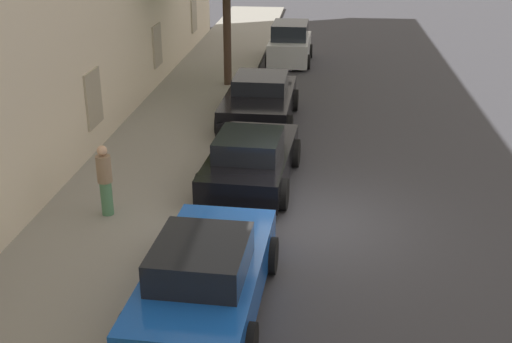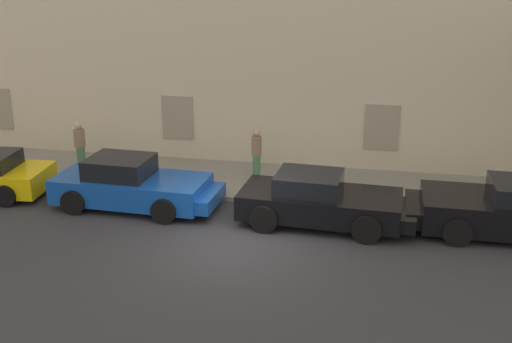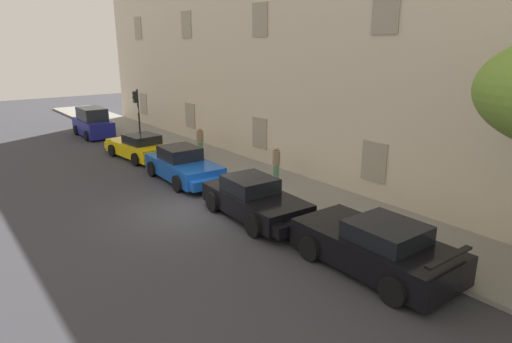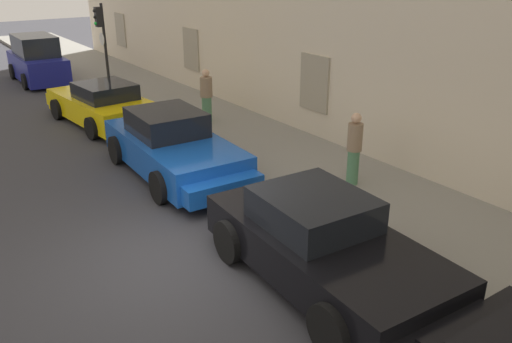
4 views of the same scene
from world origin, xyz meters
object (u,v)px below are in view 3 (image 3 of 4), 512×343
(hatchback_distant, at_px, (93,123))
(pedestrian_admiring, at_px, (276,164))
(sportscar_white_middle, at_px, (257,201))
(sportscar_red_lead, at_px, (138,147))
(sportscar_tail_end, at_px, (370,245))
(traffic_light, at_px, (137,106))
(sportscar_yellow_flank, at_px, (185,167))
(pedestrian_strolling, at_px, (200,141))

(hatchback_distant, bearing_deg, pedestrian_admiring, 10.34)
(sportscar_white_middle, bearing_deg, pedestrian_admiring, 130.12)
(sportscar_red_lead, height_order, sportscar_tail_end, sportscar_tail_end)
(sportscar_white_middle, height_order, traffic_light, traffic_light)
(sportscar_red_lead, height_order, sportscar_white_middle, sportscar_white_middle)
(sportscar_yellow_flank, relative_size, sportscar_white_middle, 1.01)
(sportscar_yellow_flank, bearing_deg, sportscar_tail_end, 0.84)
(traffic_light, relative_size, pedestrian_admiring, 1.97)
(sportscar_yellow_flank, height_order, sportscar_tail_end, sportscar_yellow_flank)
(traffic_light, bearing_deg, hatchback_distant, -161.64)
(sportscar_tail_end, distance_m, hatchback_distant, 22.11)
(hatchback_distant, height_order, pedestrian_admiring, hatchback_distant)
(sportscar_yellow_flank, distance_m, pedestrian_admiring, 4.03)
(sportscar_tail_end, bearing_deg, pedestrian_admiring, 159.57)
(sportscar_white_middle, xyz_separation_m, pedestrian_admiring, (-2.44, 2.89, 0.34))
(traffic_light, bearing_deg, sportscar_yellow_flank, -9.39)
(sportscar_red_lead, height_order, sportscar_yellow_flank, sportscar_yellow_flank)
(sportscar_red_lead, distance_m, pedestrian_admiring, 8.57)
(sportscar_red_lead, height_order, hatchback_distant, hatchback_distant)
(pedestrian_strolling, bearing_deg, pedestrian_admiring, 2.09)
(sportscar_tail_end, xyz_separation_m, pedestrian_admiring, (-6.96, 2.59, 0.33))
(traffic_light, xyz_separation_m, pedestrian_strolling, (5.14, 1.18, -1.34))
(sportscar_tail_end, bearing_deg, sportscar_white_middle, -176.21)
(sportscar_yellow_flank, distance_m, sportscar_tail_end, 9.90)
(sportscar_white_middle, relative_size, pedestrian_strolling, 2.99)
(sportscar_yellow_flank, relative_size, traffic_light, 1.52)
(pedestrian_admiring, bearing_deg, traffic_light, -172.77)
(sportscar_red_lead, distance_m, hatchback_distant, 7.02)
(sportscar_red_lead, xyz_separation_m, sportscar_tail_end, (15.10, 0.09, 0.06))
(sportscar_tail_end, relative_size, hatchback_distant, 1.24)
(sportscar_white_middle, height_order, sportscar_tail_end, sportscar_tail_end)
(sportscar_white_middle, distance_m, hatchback_distant, 17.59)
(sportscar_white_middle, height_order, hatchback_distant, hatchback_distant)
(pedestrian_strolling, bearing_deg, hatchback_distant, -164.61)
(sportscar_yellow_flank, bearing_deg, pedestrian_admiring, 43.05)
(sportscar_white_middle, distance_m, pedestrian_strolling, 8.76)
(sportscar_yellow_flank, relative_size, pedestrian_strolling, 3.03)
(sportscar_red_lead, relative_size, hatchback_distant, 1.19)
(hatchback_distant, bearing_deg, sportscar_white_middle, -0.43)
(sportscar_yellow_flank, distance_m, traffic_light, 8.38)
(sportscar_tail_end, bearing_deg, hatchback_distant, -179.56)
(sportscar_white_middle, bearing_deg, sportscar_tail_end, 3.79)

